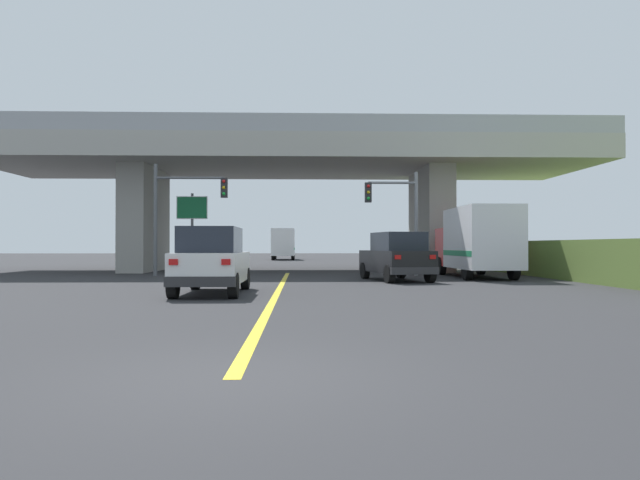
% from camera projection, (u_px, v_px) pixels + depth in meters
% --- Properties ---
extents(ground, '(160.00, 160.00, 0.00)m').
position_uv_depth(ground, '(289.00, 271.00, 34.29)').
color(ground, '#2B2B2D').
extents(overpass_bridge, '(34.28, 10.26, 8.08)m').
position_uv_depth(overpass_bridge, '(289.00, 170.00, 34.34)').
color(overpass_bridge, '#A8A59E').
rests_on(overpass_bridge, ground).
extents(lane_divider_stripe, '(0.20, 25.10, 0.01)m').
position_uv_depth(lane_divider_stripe, '(278.00, 291.00, 18.96)').
color(lane_divider_stripe, yellow).
rests_on(lane_divider_stripe, ground).
extents(suv_lead, '(1.92, 4.57, 2.02)m').
position_uv_depth(suv_lead, '(212.00, 261.00, 17.87)').
color(suv_lead, silver).
rests_on(suv_lead, ground).
extents(suv_crossing, '(2.72, 4.70, 2.02)m').
position_uv_depth(suv_crossing, '(397.00, 257.00, 24.58)').
color(suv_crossing, black).
rests_on(suv_crossing, ground).
extents(box_truck, '(2.33, 6.85, 3.18)m').
position_uv_depth(box_truck, '(477.00, 241.00, 27.01)').
color(box_truck, red).
rests_on(box_truck, ground).
extents(traffic_signal_nearside, '(2.60, 0.36, 5.07)m').
position_uv_depth(traffic_signal_nearside, '(398.00, 209.00, 28.68)').
color(traffic_signal_nearside, slate).
rests_on(traffic_signal_nearside, ground).
extents(traffic_signal_farside, '(3.57, 0.36, 5.44)m').
position_uv_depth(traffic_signal_farside, '(181.00, 204.00, 28.58)').
color(traffic_signal_farside, '#56595E').
rests_on(traffic_signal_farside, ground).
extents(highway_sign, '(1.65, 0.17, 4.28)m').
position_uv_depth(highway_sign, '(192.00, 215.00, 31.62)').
color(highway_sign, '#56595E').
rests_on(highway_sign, ground).
extents(semi_truck_distant, '(2.33, 6.73, 3.21)m').
position_uv_depth(semi_truck_distant, '(283.00, 244.00, 61.63)').
color(semi_truck_distant, navy).
rests_on(semi_truck_distant, ground).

